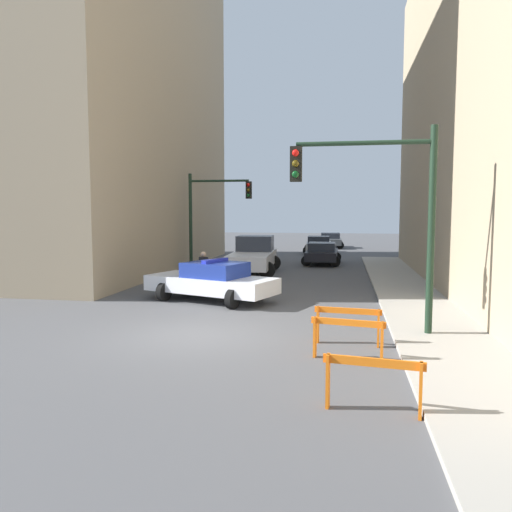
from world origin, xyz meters
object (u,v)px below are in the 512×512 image
at_px(traffic_light_near, 384,198).
at_px(white_truck, 253,256).
at_px(parked_car_far, 330,240).
at_px(barrier_front, 373,376).
at_px(pedestrian_crossing, 204,272).
at_px(parked_car_mid, 319,244).
at_px(parked_car_near, 322,253).
at_px(barrier_mid, 348,332).
at_px(barrier_back, 348,320).
at_px(traffic_light_far, 210,207).
at_px(police_car, 212,281).

bearing_deg(traffic_light_near, white_truck, 114.53).
relative_size(parked_car_far, barrier_front, 2.75).
bearing_deg(white_truck, pedestrian_crossing, -98.69).
xyz_separation_m(parked_car_mid, parked_car_far, (0.71, 5.99, 0.00)).
bearing_deg(pedestrian_crossing, white_truck, 15.78).
bearing_deg(barrier_front, parked_car_near, 94.47).
bearing_deg(parked_car_far, traffic_light_near, -88.54).
bearing_deg(barrier_mid, barrier_back, 89.53).
xyz_separation_m(traffic_light_far, white_truck, (2.47, -0.74, -2.49)).
height_order(parked_car_near, pedestrian_crossing, pedestrian_crossing).
xyz_separation_m(parked_car_mid, barrier_mid, (1.94, -27.17, -0.06)).
xyz_separation_m(traffic_light_far, parked_car_far, (5.93, 17.91, -2.72)).
height_order(barrier_mid, barrier_back, same).
bearing_deg(barrier_back, traffic_light_far, 117.16).
relative_size(parked_car_near, barrier_mid, 2.72).
bearing_deg(barrier_front, white_truck, 106.31).
height_order(traffic_light_near, barrier_front, traffic_light_near).
bearing_deg(barrier_back, white_truck, 109.55).
distance_m(white_truck, barrier_front, 18.03).
bearing_deg(police_car, pedestrian_crossing, 47.41).
distance_m(parked_car_mid, barrier_mid, 27.24).
relative_size(traffic_light_near, parked_car_far, 1.19).
relative_size(police_car, parked_car_far, 1.15).
bearing_deg(white_truck, barrier_mid, -74.71).
height_order(white_truck, parked_car_mid, white_truck).
bearing_deg(police_car, barrier_mid, -123.43).
bearing_deg(traffic_light_near, traffic_light_far, 121.86).
bearing_deg(parked_car_mid, parked_car_near, -87.66).
distance_m(police_car, parked_car_near, 13.58).
distance_m(parked_car_far, barrier_mid, 33.18).
xyz_separation_m(police_car, pedestrian_crossing, (-0.70, 1.36, 0.14)).
distance_m(traffic_light_far, parked_car_mid, 13.29).
relative_size(pedestrian_crossing, barrier_front, 1.04).
xyz_separation_m(white_truck, barrier_mid, (4.69, -14.51, -0.29)).
relative_size(parked_car_near, parked_car_mid, 0.99).
relative_size(traffic_light_near, police_car, 1.03).
distance_m(traffic_light_far, barrier_front, 19.75).
xyz_separation_m(white_truck, parked_car_mid, (2.75, 12.65, -0.23)).
height_order(traffic_light_near, white_truck, traffic_light_near).
height_order(parked_car_mid, parked_car_far, same).
xyz_separation_m(white_truck, parked_car_near, (3.32, 5.04, -0.23)).
xyz_separation_m(traffic_light_near, white_truck, (-5.56, 12.18, -2.62)).
bearing_deg(parked_car_far, barrier_front, -89.88).
relative_size(white_truck, parked_car_mid, 1.26).
distance_m(traffic_light_far, pedestrian_crossing, 8.12).
bearing_deg(pedestrian_crossing, parked_car_far, 12.51).
distance_m(white_truck, parked_car_mid, 12.95).
height_order(white_truck, barrier_front, white_truck).
height_order(police_car, barrier_mid, police_car).
relative_size(parked_car_near, parked_car_far, 0.99).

